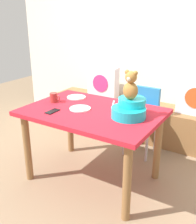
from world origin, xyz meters
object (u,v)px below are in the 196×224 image
dinner_plate_near (76,97)px  cell_phone (52,111)px  pillow_floral_left (103,82)px  dinner_plate_far (80,109)px  coffee_mug (54,98)px  dining_table (92,121)px  highchair (142,112)px  ketchup_bottle (130,98)px  infant_seat_teal (130,109)px  teddy_bear (131,86)px

dinner_plate_near → cell_phone: dinner_plate_near is taller
pillow_floral_left → dinner_plate_far: pillow_floral_left is taller
coffee_mug → dinner_plate_far: coffee_mug is taller
dining_table → coffee_mug: (-0.46, -0.00, 0.16)m
highchair → ketchup_bottle: size_ratio=4.27×
infant_seat_teal → dinner_plate_far: 0.49m
highchair → infant_seat_teal: size_ratio=2.39×
pillow_floral_left → infant_seat_teal: same height
pillow_floral_left → dinner_plate_far: (0.46, -1.20, 0.07)m
pillow_floral_left → dinner_plate_far: size_ratio=2.20×
teddy_bear → dinner_plate_far: teddy_bear is taller
ketchup_bottle → coffee_mug: size_ratio=1.54×
highchair → teddy_bear: teddy_bear is taller
highchair → teddy_bear: (0.17, -0.72, 0.50)m
ketchup_bottle → highchair: bearing=96.1°
teddy_bear → coffee_mug: size_ratio=2.08×
dinner_plate_near → dining_table: bearing=-33.4°
highchair → coffee_mug: coffee_mug is taller
dinner_plate_near → dinner_plate_far: size_ratio=1.00×
pillow_floral_left → dining_table: (0.58, -1.16, -0.05)m
dinner_plate_near → dinner_plate_far: bearing=-48.3°
dinner_plate_near → dinner_plate_far: (0.24, -0.27, 0.00)m
ketchup_bottle → coffee_mug: ketchup_bottle is taller
pillow_floral_left → dining_table: size_ratio=0.35×
highchair → coffee_mug: bearing=-131.1°
pillow_floral_left → dinner_plate_near: pillow_floral_left is taller
teddy_bear → cell_phone: bearing=-158.5°
dining_table → coffee_mug: 0.49m
dining_table → highchair: bearing=75.3°
dinner_plate_near → cell_phone: 0.47m
infant_seat_teal → dinner_plate_near: (-0.72, 0.21, -0.07)m
dining_table → ketchup_bottle: 0.42m
pillow_floral_left → ketchup_bottle: (0.82, -0.88, 0.15)m
teddy_bear → coffee_mug: bearing=-177.7°
dining_table → infant_seat_teal: bearing=4.6°
highchair → dinner_plate_far: bearing=-111.5°
dinner_plate_far → teddy_bear: bearing=7.8°
dinner_plate_far → highchair: bearing=68.5°
coffee_mug → ketchup_bottle: bearing=21.9°
dinner_plate_far → cell_phone: 0.26m
dining_table → dinner_plate_near: (-0.36, 0.24, 0.11)m
infant_seat_teal → coffee_mug: 0.83m
pillow_floral_left → dinner_plate_near: 0.96m
highchair → coffee_mug: 1.03m
ketchup_bottle → dinner_plate_far: size_ratio=0.92×
ketchup_bottle → coffee_mug: 0.76m
dining_table → pillow_floral_left: bearing=116.4°
pillow_floral_left → teddy_bear: bearing=-50.3°
coffee_mug → highchair: bearing=48.9°
dining_table → ketchup_bottle: size_ratio=6.83×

